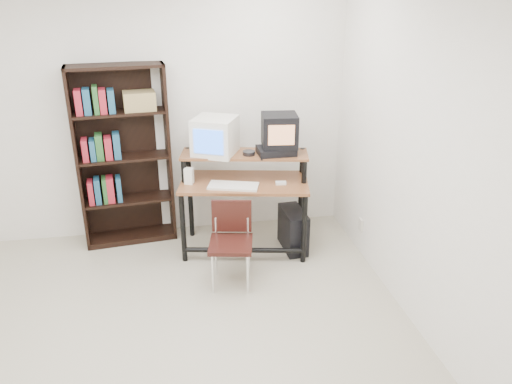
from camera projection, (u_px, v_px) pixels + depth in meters
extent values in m
cube|color=beige|center=(160.00, 350.00, 3.71)|extent=(4.00, 4.00, 0.01)
cube|color=white|center=(150.00, 114.00, 5.02)|extent=(4.00, 0.01, 2.60)
cube|color=white|center=(433.00, 169.00, 3.52)|extent=(0.01, 4.00, 2.60)
cube|color=brown|center=(244.00, 183.00, 4.86)|extent=(1.33, 0.84, 0.03)
cube|color=brown|center=(244.00, 154.00, 4.88)|extent=(1.28, 0.60, 0.02)
cylinder|color=black|center=(183.00, 228.00, 4.76)|extent=(0.05, 0.05, 0.72)
cylinder|color=black|center=(304.00, 229.00, 4.74)|extent=(0.05, 0.05, 0.72)
cylinder|color=black|center=(190.00, 193.00, 5.20)|extent=(0.05, 0.05, 0.98)
cylinder|color=black|center=(301.00, 194.00, 5.19)|extent=(0.05, 0.05, 0.98)
cylinder|color=black|center=(244.00, 250.00, 4.84)|extent=(1.14, 0.27, 0.05)
cube|color=white|center=(215.00, 136.00, 4.81)|extent=(0.51, 0.51, 0.36)
cube|color=#2F6BFB|center=(208.00, 142.00, 4.63)|extent=(0.27, 0.13, 0.23)
cube|color=black|center=(276.00, 151.00, 4.83)|extent=(0.37, 0.27, 0.08)
cube|color=black|center=(279.00, 130.00, 4.80)|extent=(0.36, 0.36, 0.31)
cube|color=tan|center=(281.00, 135.00, 4.64)|extent=(0.25, 0.04, 0.19)
cylinder|color=#26262B|center=(249.00, 154.00, 4.81)|extent=(0.16, 0.16, 0.05)
cube|color=white|center=(233.00, 187.00, 4.72)|extent=(0.51, 0.34, 0.03)
cube|color=black|center=(280.00, 186.00, 4.77)|extent=(0.25, 0.22, 0.01)
cube|color=white|center=(281.00, 183.00, 4.78)|extent=(0.11, 0.07, 0.03)
cube|color=white|center=(189.00, 177.00, 4.77)|extent=(0.10, 0.10, 0.17)
cube|color=black|center=(293.00, 230.00, 5.05)|extent=(0.23, 0.46, 0.42)
cube|color=black|center=(231.00, 244.00, 4.37)|extent=(0.44, 0.44, 0.04)
cube|color=black|center=(232.00, 216.00, 4.45)|extent=(0.36, 0.10, 0.30)
cylinder|color=silver|center=(213.00, 274.00, 4.31)|extent=(0.02, 0.02, 0.38)
cylinder|color=silver|center=(248.00, 274.00, 4.31)|extent=(0.02, 0.02, 0.38)
cylinder|color=silver|center=(216.00, 256.00, 4.59)|extent=(0.02, 0.02, 0.38)
cylinder|color=silver|center=(249.00, 257.00, 4.59)|extent=(0.02, 0.02, 0.38)
cube|color=black|center=(78.00, 162.00, 4.85)|extent=(0.06, 0.30, 1.82)
cube|color=black|center=(168.00, 153.00, 5.09)|extent=(0.06, 0.30, 1.82)
cube|color=black|center=(123.00, 153.00, 5.09)|extent=(0.91, 0.12, 1.82)
cube|color=black|center=(114.00, 66.00, 4.62)|extent=(0.94, 0.41, 0.03)
cube|color=black|center=(132.00, 236.00, 5.31)|extent=(0.94, 0.41, 0.06)
cube|color=black|center=(128.00, 199.00, 5.15)|extent=(0.88, 0.38, 0.03)
cube|color=black|center=(124.00, 157.00, 4.97)|extent=(0.88, 0.38, 0.02)
cube|color=black|center=(119.00, 113.00, 4.79)|extent=(0.88, 0.38, 0.02)
cube|color=#947D4B|center=(139.00, 101.00, 4.81)|extent=(0.32, 0.26, 0.18)
cube|color=beige|center=(361.00, 225.00, 4.95)|extent=(0.02, 0.08, 0.12)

